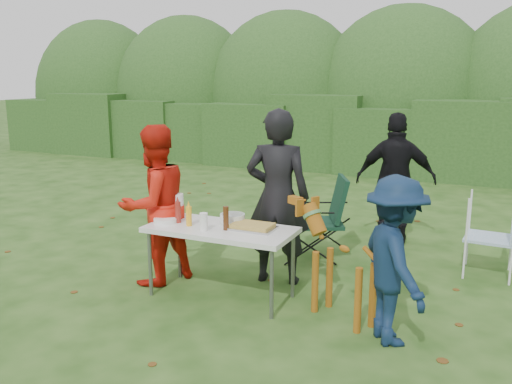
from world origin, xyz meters
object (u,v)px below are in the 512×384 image
at_px(dog, 344,266).
at_px(ketchup_bottle, 178,212).
at_px(folding_table, 221,232).
at_px(person_red_jacket, 155,205).
at_px(paper_towel_roll, 178,206).
at_px(lawn_chair, 490,235).
at_px(beer_bottle, 226,218).
at_px(person_cook, 278,197).
at_px(person_black_puffy, 396,180).
at_px(mustard_bottle, 189,216).
at_px(child, 395,261).
at_px(camping_chair, 319,218).

distance_m(dog, ketchup_bottle, 1.81).
xyz_separation_m(folding_table, person_red_jacket, (-0.85, 0.08, 0.18)).
xyz_separation_m(dog, paper_towel_roll, (-1.89, 0.17, 0.35)).
relative_size(person_red_jacket, lawn_chair, 1.83).
height_order(folding_table, beer_bottle, beer_bottle).
height_order(person_cook, ketchup_bottle, person_cook).
relative_size(person_red_jacket, person_black_puffy, 0.98).
height_order(person_cook, mustard_bottle, person_cook).
bearing_deg(ketchup_bottle, mustard_bottle, -18.79).
relative_size(child, paper_towel_roll, 5.57).
relative_size(person_red_jacket, paper_towel_roll, 6.69).
bearing_deg(lawn_chair, person_black_puffy, -26.95).
bearing_deg(child, dog, 29.91).
height_order(folding_table, dog, dog).
distance_m(person_red_jacket, beer_bottle, 0.95).
distance_m(person_cook, camping_chair, 1.02).
bearing_deg(paper_towel_roll, person_cook, 26.28).
relative_size(lawn_chair, beer_bottle, 3.96).
xyz_separation_m(person_black_puffy, dog, (0.01, -2.55, -0.36)).
height_order(child, dog, child).
bearing_deg(dog, lawn_chair, -94.78).
distance_m(person_black_puffy, beer_bottle, 2.86).
relative_size(camping_chair, mustard_bottle, 5.25).
distance_m(mustard_bottle, ketchup_bottle, 0.18).
relative_size(person_cook, mustard_bottle, 9.56).
xyz_separation_m(person_black_puffy, ketchup_bottle, (-1.77, -2.57, -0.04)).
bearing_deg(camping_chair, person_red_jacket, 21.40).
bearing_deg(ketchup_bottle, paper_towel_roll, 121.94).
distance_m(camping_chair, beer_bottle, 1.69).
xyz_separation_m(person_cook, beer_bottle, (-0.27, -0.70, -0.10)).
height_order(camping_chair, mustard_bottle, camping_chair).
height_order(camping_chair, ketchup_bottle, camping_chair).
distance_m(dog, lawn_chair, 2.18).
relative_size(dog, camping_chair, 1.05).
bearing_deg(beer_bottle, dog, 2.51).
distance_m(person_red_jacket, camping_chair, 2.05).
bearing_deg(child, person_red_jacket, 48.82).
xyz_separation_m(person_cook, paper_towel_roll, (-0.96, -0.48, -0.09)).
relative_size(child, lawn_chair, 1.53).
height_order(child, paper_towel_roll, child).
xyz_separation_m(person_red_jacket, dog, (2.13, -0.09, -0.35)).
bearing_deg(person_red_jacket, lawn_chair, 137.79).
bearing_deg(paper_towel_roll, child, -9.77).
bearing_deg(mustard_bottle, ketchup_bottle, 161.21).
bearing_deg(person_cook, dog, 134.30).
height_order(person_black_puffy, dog, person_black_puffy).
bearing_deg(person_black_puffy, mustard_bottle, 47.05).
bearing_deg(dog, beer_bottle, 31.05).
bearing_deg(folding_table, paper_towel_roll, 164.99).
bearing_deg(beer_bottle, camping_chair, 74.20).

